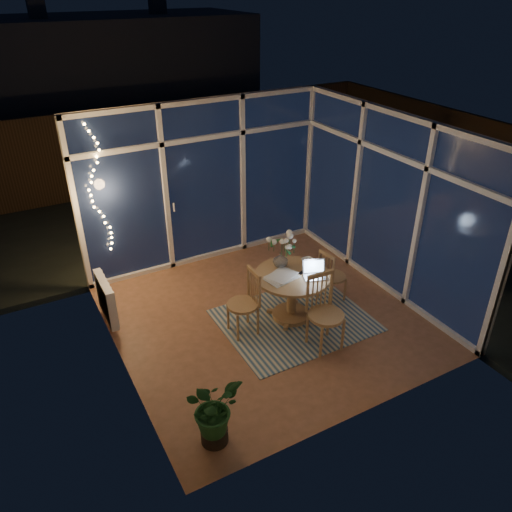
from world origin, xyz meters
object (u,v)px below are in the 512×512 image
chair_right (333,275)px  potted_plant (213,414)px  chair_left (243,303)px  dining_table (292,296)px  chair_front (326,314)px  laptop (316,270)px  flower_vase (280,260)px

chair_right → potted_plant: chair_right is taller
chair_left → chair_right: 1.47m
dining_table → chair_front: chair_front is taller
dining_table → chair_left: 0.74m
potted_plant → chair_front: bearing=20.2°
chair_left → laptop: chair_left is taller
potted_plant → laptop: bearing=30.8°
chair_right → laptop: size_ratio=2.78×
chair_left → chair_front: size_ratio=0.91×
dining_table → potted_plant: potted_plant is taller
laptop → potted_plant: 2.40m
dining_table → laptop: (0.22, -0.20, 0.46)m
chair_left → laptop: bearing=77.7°
chair_front → flower_vase: size_ratio=4.85×
flower_vase → potted_plant: (-1.77, -1.67, -0.41)m
laptop → potted_plant: bearing=-128.2°
chair_right → laptop: (-0.51, -0.27, 0.38)m
chair_left → chair_front: bearing=46.0°
chair_left → chair_front: 1.08m
chair_front → flower_vase: 1.03m
chair_front → laptop: size_ratio=3.36×
chair_right → chair_front: size_ratio=0.83×
laptop → potted_plant: size_ratio=0.40×
chair_front → potted_plant: (-1.84, -0.68, -0.13)m
flower_vase → chair_front: bearing=-86.2°
chair_left → flower_vase: bearing=109.1°
chair_left → chair_front: (0.77, -0.76, 0.05)m
chair_left → potted_plant: (-1.07, -1.43, -0.08)m
dining_table → flower_vase: 0.52m
chair_front → flower_vase: bearing=95.7°
potted_plant → chair_right: bearing=30.2°
laptop → flower_vase: laptop is taller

